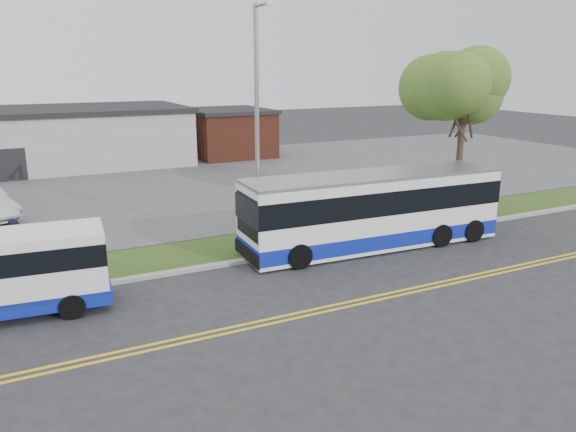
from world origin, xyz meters
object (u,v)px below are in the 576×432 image
pedestrian (15,244)px  streetlight_near (258,120)px  transit_bus (373,210)px  shuttle_bus (12,272)px  tree_east (465,90)px

pedestrian → streetlight_near: bearing=155.8°
transit_bus → shuttle_bus: bearing=-174.7°
streetlight_near → pedestrian: 10.13m
tree_east → transit_bus: size_ratio=0.74×
shuttle_bus → transit_bus: transit_bus is taller
streetlight_near → transit_bus: 5.97m
tree_east → pedestrian: bearing=177.2°
tree_east → pedestrian: size_ratio=4.33×
streetlight_near → transit_bus: streetlight_near is taller
tree_east → transit_bus: 8.58m
shuttle_bus → tree_east: bearing=13.6°
tree_east → pedestrian: (-20.15, 1.00, -5.14)m
tree_east → streetlight_near: size_ratio=0.88×
shuttle_bus → pedestrian: size_ratio=3.51×
streetlight_near → transit_bus: bearing=-26.9°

